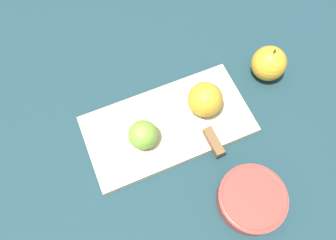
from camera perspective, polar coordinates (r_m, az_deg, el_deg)
ground_plane at (r=0.82m, az=0.00°, el=-1.11°), size 4.00×4.00×0.00m
cutting_board at (r=0.82m, az=0.00°, el=-0.85°), size 0.42×0.23×0.02m
apple_half_left at (r=0.76m, az=-4.37°, el=-2.59°), size 0.07×0.07×0.07m
apple_half_right at (r=0.79m, az=6.50°, el=3.51°), size 0.09×0.09×0.09m
knife at (r=0.79m, az=7.61°, el=-3.19°), size 0.02×0.18×0.02m
apple_slice at (r=0.85m, az=6.82°, el=5.32°), size 0.05×0.05×0.01m
apple_whole at (r=0.90m, az=17.14°, el=9.40°), size 0.09×0.09×0.10m
bowl at (r=0.77m, az=14.37°, el=-13.19°), size 0.15×0.15×0.04m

